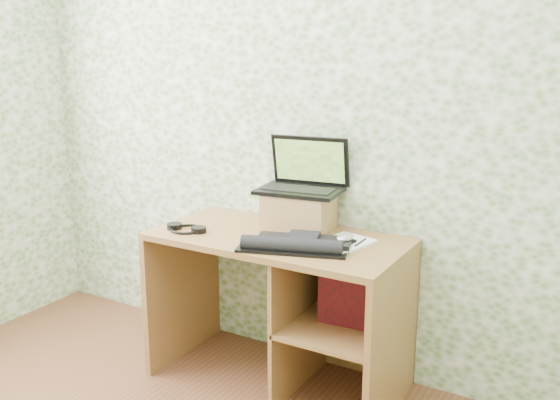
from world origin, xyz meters
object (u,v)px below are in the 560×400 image
Objects in this scene: laptop at (304,178)px; notepad at (342,244)px; riser at (299,211)px; keyboard at (298,244)px; desk at (295,291)px.

notepad is (0.28, -0.16, -0.24)m from laptop.
laptop is at bearing 164.28° from notepad.
notepad is at bearing -36.83° from laptop.
riser reaches higher than keyboard.
notepad is at bearing -0.22° from desk.
desk is 4.27× the size of notepad.
keyboard is at bearing -62.41° from riser.
laptop reaches higher than notepad.
desk is 2.84× the size of laptop.
notepad is at bearing -22.36° from riser.
keyboard is (0.09, -0.15, 0.29)m from desk.
desk is 0.36m from notepad.
notepad is at bearing 26.51° from keyboard.
notepad is (0.24, -0.00, 0.28)m from desk.
laptop is 0.87× the size of keyboard.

